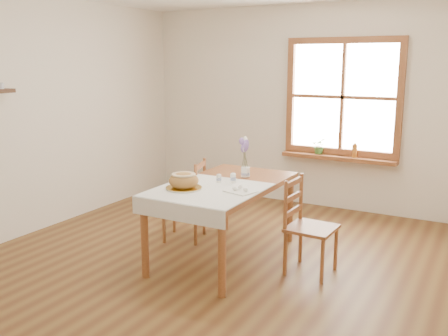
# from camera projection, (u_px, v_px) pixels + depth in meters

# --- Properties ---
(ground) EXTENTS (5.00, 5.00, 0.00)m
(ground) POSITION_uv_depth(u_px,v_px,m) (208.00, 268.00, 4.66)
(ground) COLOR brown
(ground) RESTS_ON ground
(room_walls) EXTENTS (4.60, 5.10, 2.65)m
(room_walls) POSITION_uv_depth(u_px,v_px,m) (207.00, 83.00, 4.30)
(room_walls) COLOR silver
(room_walls) RESTS_ON ground
(window) EXTENTS (1.46, 0.08, 1.46)m
(window) POSITION_uv_depth(u_px,v_px,m) (343.00, 97.00, 6.23)
(window) COLOR brown
(window) RESTS_ON ground
(window_sill) EXTENTS (1.46, 0.20, 0.05)m
(window_sill) POSITION_uv_depth(u_px,v_px,m) (338.00, 158.00, 6.33)
(window_sill) COLOR brown
(window_sill) RESTS_ON ground
(dining_table) EXTENTS (0.90, 1.60, 0.75)m
(dining_table) POSITION_uv_depth(u_px,v_px,m) (224.00, 192.00, 4.77)
(dining_table) COLOR brown
(dining_table) RESTS_ON ground
(table_linen) EXTENTS (0.91, 0.99, 0.01)m
(table_linen) POSITION_uv_depth(u_px,v_px,m) (208.00, 190.00, 4.49)
(table_linen) COLOR white
(table_linen) RESTS_ON dining_table
(chair_left) EXTENTS (0.52, 0.51, 0.87)m
(chair_left) POSITION_uv_depth(u_px,v_px,m) (184.00, 200.00, 5.34)
(chair_left) COLOR brown
(chair_left) RESTS_ON ground
(chair_right) EXTENTS (0.44, 0.43, 0.87)m
(chair_right) POSITION_uv_depth(u_px,v_px,m) (312.00, 227.00, 4.48)
(chair_right) COLOR brown
(chair_right) RESTS_ON ground
(bread_plate) EXTENTS (0.37, 0.37, 0.02)m
(bread_plate) POSITION_uv_depth(u_px,v_px,m) (184.00, 188.00, 4.51)
(bread_plate) COLOR white
(bread_plate) RESTS_ON table_linen
(bread_loaf) EXTENTS (0.27, 0.27, 0.15)m
(bread_loaf) POSITION_uv_depth(u_px,v_px,m) (184.00, 179.00, 4.49)
(bread_loaf) COLOR #A57C3A
(bread_loaf) RESTS_ON bread_plate
(egg_napkin) EXTENTS (0.29, 0.27, 0.01)m
(egg_napkin) POSITION_uv_depth(u_px,v_px,m) (240.00, 191.00, 4.41)
(egg_napkin) COLOR white
(egg_napkin) RESTS_ON table_linen
(eggs) EXTENTS (0.23, 0.21, 0.04)m
(eggs) POSITION_uv_depth(u_px,v_px,m) (240.00, 188.00, 4.40)
(eggs) COLOR white
(eggs) RESTS_ON egg_napkin
(salt_shaker) EXTENTS (0.05, 0.05, 0.09)m
(salt_shaker) POSITION_uv_depth(u_px,v_px,m) (219.00, 178.00, 4.73)
(salt_shaker) COLOR white
(salt_shaker) RESTS_ON table_linen
(pepper_shaker) EXTENTS (0.05, 0.05, 0.10)m
(pepper_shaker) POSITION_uv_depth(u_px,v_px,m) (233.00, 178.00, 4.72)
(pepper_shaker) COLOR white
(pepper_shaker) RESTS_ON table_linen
(flower_vase) EXTENTS (0.11, 0.11, 0.10)m
(flower_vase) POSITION_uv_depth(u_px,v_px,m) (245.00, 173.00, 4.99)
(flower_vase) COLOR white
(flower_vase) RESTS_ON dining_table
(lavender_bouquet) EXTENTS (0.16, 0.16, 0.29)m
(lavender_bouquet) POSITION_uv_depth(u_px,v_px,m) (246.00, 153.00, 4.95)
(lavender_bouquet) COLOR #715495
(lavender_bouquet) RESTS_ON flower_vase
(potted_plant) EXTENTS (0.20, 0.22, 0.16)m
(potted_plant) POSITION_uv_depth(u_px,v_px,m) (320.00, 148.00, 6.42)
(potted_plant) COLOR #3E702D
(potted_plant) RESTS_ON window_sill
(amber_bottle) EXTENTS (0.08, 0.08, 0.18)m
(amber_bottle) POSITION_uv_depth(u_px,v_px,m) (355.00, 150.00, 6.21)
(amber_bottle) COLOR #A45F1E
(amber_bottle) RESTS_ON window_sill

